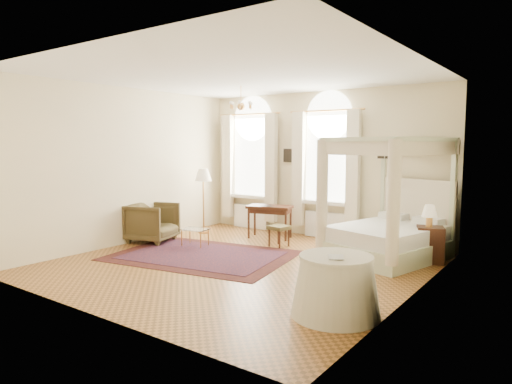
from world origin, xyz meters
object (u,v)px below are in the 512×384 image
canopy_bed (386,231)px  writing_desk (270,210)px  nightstand (430,245)px  floor_lamp (203,178)px  coffee_table (195,230)px  armchair (152,222)px  side_table (336,286)px  stool (279,229)px

canopy_bed → writing_desk: (-2.79, 0.28, 0.12)m
nightstand → floor_lamp: bearing=-176.6°
coffee_table → floor_lamp: floor_lamp is taller
armchair → side_table: size_ratio=0.84×
writing_desk → coffee_table: bearing=-116.7°
stool → side_table: side_table is taller
writing_desk → floor_lamp: bearing=-166.0°
side_table → nightstand: bearing=85.8°
nightstand → writing_desk: writing_desk is taller
writing_desk → side_table: size_ratio=0.98×
writing_desk → nightstand: bearing=-1.6°
canopy_bed → writing_desk: size_ratio=2.21×
nightstand → side_table: bearing=-94.2°
stool → side_table: size_ratio=0.39×
armchair → side_table: 5.40m
floor_lamp → armchair: bearing=-99.2°
floor_lamp → side_table: size_ratio=1.38×
stool → side_table: (2.66, -2.82, 0.01)m
writing_desk → coffee_table: size_ratio=1.84×
writing_desk → stool: writing_desk is taller
nightstand → stool: 2.95m
coffee_table → stool: bearing=34.9°
canopy_bed → floor_lamp: (-4.43, -0.12, 0.80)m
stool → floor_lamp: (-2.27, 0.19, 0.95)m
writing_desk → side_table: 4.75m
writing_desk → stool: bearing=-43.1°
stool → armchair: size_ratio=0.47×
nightstand → floor_lamp: size_ratio=0.42×
coffee_table → canopy_bed: bearing=20.0°
armchair → floor_lamp: bearing=-26.2°
coffee_table → side_table: size_ratio=0.53×
coffee_table → floor_lamp: size_ratio=0.38×
coffee_table → side_table: bearing=-24.0°
stool → floor_lamp: size_ratio=0.28×
armchair → coffee_table: bearing=-95.5°
nightstand → stool: bearing=-170.4°
canopy_bed → side_table: bearing=-81.0°
stool → coffee_table: (-1.43, -1.00, -0.03)m
armchair → canopy_bed: bearing=-88.9°
canopy_bed → side_table: 3.17m
canopy_bed → armchair: (-4.66, -1.53, -0.08)m
canopy_bed → armchair: 4.90m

